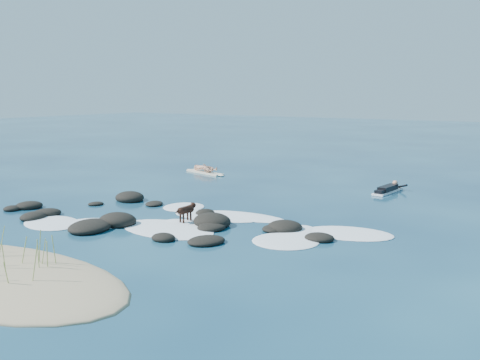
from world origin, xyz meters
The scene contains 7 objects.
ground centered at (0.00, 0.00, 0.00)m, with size 160.00×160.00×0.00m, color #0A2642.
dune_grass centered at (0.41, -7.80, 0.58)m, with size 3.76×1.93×1.07m.
reef_rocks centered at (-0.81, -1.41, 0.11)m, with size 13.57×6.53×0.62m.
breaking_foam centered at (1.26, -0.64, 0.01)m, with size 13.09×7.32×0.12m.
standing_surfer_rig centered at (-6.29, 9.53, 0.79)m, with size 3.45×1.36×1.99m.
paddling_surfer_rig centered at (4.91, 9.37, 0.16)m, with size 1.23×2.75×0.48m.
dog centered at (0.52, -0.75, 0.49)m, with size 0.32×1.17×0.74m.
Camera 1 is at (12.74, -15.95, 4.80)m, focal length 40.00 mm.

